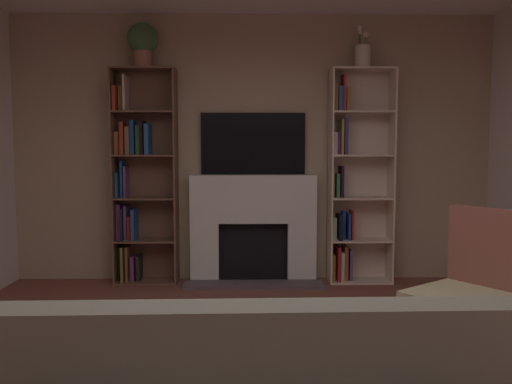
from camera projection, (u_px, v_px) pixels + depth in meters
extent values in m
cube|color=tan|center=(253.00, 149.00, 5.66)|extent=(5.13, 0.06, 2.78)
cube|color=white|center=(205.00, 252.00, 5.62)|extent=(0.30, 0.19, 0.61)
cube|color=white|center=(301.00, 251.00, 5.64)|extent=(0.30, 0.19, 0.61)
cube|color=white|center=(253.00, 199.00, 5.58)|extent=(1.31, 0.19, 0.50)
cube|color=black|center=(253.00, 251.00, 5.68)|extent=(0.72, 0.08, 0.61)
cube|color=#594B53|center=(254.00, 285.00, 5.41)|extent=(1.41, 0.30, 0.03)
cube|color=black|center=(253.00, 144.00, 5.60)|extent=(1.09, 0.06, 0.64)
cube|color=brown|center=(114.00, 177.00, 5.49)|extent=(0.02, 0.29, 2.20)
cube|color=brown|center=(176.00, 177.00, 5.50)|extent=(0.02, 0.29, 2.20)
cube|color=brown|center=(148.00, 176.00, 5.63)|extent=(0.65, 0.02, 2.20)
cube|color=brown|center=(147.00, 281.00, 5.59)|extent=(0.61, 0.29, 0.02)
cube|color=black|center=(121.00, 262.00, 5.61)|extent=(0.03, 0.16, 0.37)
cube|color=olive|center=(124.00, 263.00, 5.57)|extent=(0.02, 0.24, 0.36)
cube|color=brown|center=(128.00, 263.00, 5.59)|extent=(0.03, 0.21, 0.36)
cube|color=#633469|center=(134.00, 268.00, 5.60)|extent=(0.04, 0.19, 0.25)
cube|color=black|center=(139.00, 267.00, 5.60)|extent=(0.04, 0.19, 0.26)
cube|color=brown|center=(146.00, 240.00, 5.55)|extent=(0.61, 0.29, 0.02)
cube|color=#672F77|center=(120.00, 221.00, 5.56)|extent=(0.04, 0.19, 0.37)
cube|color=black|center=(123.00, 224.00, 5.54)|extent=(0.02, 0.23, 0.32)
cube|color=#513F7A|center=(127.00, 222.00, 5.56)|extent=(0.03, 0.19, 0.36)
cube|color=#B4251B|center=(130.00, 227.00, 5.57)|extent=(0.03, 0.18, 0.24)
cube|color=#234B8A|center=(135.00, 224.00, 5.54)|extent=(0.03, 0.24, 0.32)
cube|color=brown|center=(146.00, 198.00, 5.51)|extent=(0.61, 0.29, 0.02)
cube|color=#2A5581|center=(118.00, 185.00, 5.52)|extent=(0.02, 0.20, 0.26)
cube|color=#20539A|center=(123.00, 179.00, 5.54)|extent=(0.02, 0.16, 0.37)
cube|color=#64406A|center=(126.00, 181.00, 5.53)|extent=(0.03, 0.19, 0.32)
cube|color=brown|center=(145.00, 155.00, 5.47)|extent=(0.61, 0.29, 0.02)
cube|color=#9B512C|center=(118.00, 143.00, 5.49)|extent=(0.04, 0.20, 0.23)
cube|color=#B33B28|center=(123.00, 138.00, 5.50)|extent=(0.04, 0.16, 0.33)
cube|color=olive|center=(129.00, 141.00, 5.50)|extent=(0.04, 0.17, 0.28)
cube|color=navy|center=(133.00, 137.00, 5.50)|extent=(0.04, 0.17, 0.35)
cube|color=#396938|center=(139.00, 140.00, 5.50)|extent=(0.04, 0.17, 0.30)
cube|color=black|center=(143.00, 138.00, 5.47)|extent=(0.03, 0.23, 0.34)
cube|color=#245698|center=(148.00, 139.00, 5.47)|extent=(0.04, 0.24, 0.31)
cube|color=brown|center=(144.00, 112.00, 5.44)|extent=(0.61, 0.29, 0.02)
cube|color=#B33424|center=(116.00, 99.00, 5.42)|extent=(0.03, 0.24, 0.25)
cube|color=brown|center=(122.00, 99.00, 5.46)|extent=(0.04, 0.17, 0.26)
cube|color=beige|center=(126.00, 93.00, 5.43)|extent=(0.02, 0.23, 0.36)
cube|color=brown|center=(143.00, 69.00, 5.40)|extent=(0.61, 0.29, 0.02)
cube|color=beige|center=(330.00, 177.00, 5.52)|extent=(0.02, 0.31, 2.20)
cube|color=beige|center=(391.00, 177.00, 5.53)|extent=(0.02, 0.31, 2.20)
cube|color=beige|center=(358.00, 176.00, 5.66)|extent=(0.65, 0.02, 2.20)
cube|color=beige|center=(359.00, 280.00, 5.62)|extent=(0.61, 0.31, 0.02)
cube|color=olive|center=(332.00, 266.00, 5.63)|extent=(0.04, 0.20, 0.27)
cube|color=#B21F23|center=(338.00, 263.00, 5.60)|extent=(0.03, 0.26, 0.36)
cube|color=beige|center=(341.00, 265.00, 5.62)|extent=(0.03, 0.23, 0.29)
cube|color=brown|center=(345.00, 262.00, 5.63)|extent=(0.04, 0.21, 0.36)
cube|color=#653E79|center=(350.00, 264.00, 5.63)|extent=(0.03, 0.20, 0.31)
cube|color=beige|center=(360.00, 240.00, 5.58)|extent=(0.61, 0.31, 0.02)
cube|color=beige|center=(333.00, 228.00, 5.60)|extent=(0.04, 0.20, 0.23)
cube|color=black|center=(339.00, 227.00, 5.57)|extent=(0.04, 0.26, 0.26)
cube|color=#1C4194|center=(343.00, 225.00, 5.61)|extent=(0.03, 0.17, 0.29)
cube|color=navy|center=(348.00, 226.00, 5.58)|extent=(0.02, 0.23, 0.27)
cube|color=#AC2725|center=(351.00, 224.00, 5.59)|extent=(0.02, 0.21, 0.30)
cube|color=beige|center=(360.00, 198.00, 5.54)|extent=(0.61, 0.31, 0.02)
cube|color=#A17037|center=(333.00, 184.00, 5.56)|extent=(0.02, 0.19, 0.27)
cube|color=#397C4A|center=(337.00, 185.00, 5.56)|extent=(0.03, 0.20, 0.24)
cube|color=#28102C|center=(341.00, 181.00, 5.56)|extent=(0.03, 0.20, 0.32)
cube|color=beige|center=(361.00, 155.00, 5.50)|extent=(0.61, 0.31, 0.02)
cube|color=beige|center=(334.00, 143.00, 5.51)|extent=(0.04, 0.23, 0.23)
cube|color=#642575|center=(338.00, 143.00, 5.51)|extent=(0.02, 0.22, 0.24)
cube|color=olive|center=(341.00, 137.00, 5.49)|extent=(0.02, 0.26, 0.36)
cube|color=#503C79|center=(345.00, 136.00, 5.52)|extent=(0.03, 0.20, 0.38)
cube|color=beige|center=(362.00, 112.00, 5.46)|extent=(0.61, 0.31, 0.02)
cube|color=brown|center=(335.00, 98.00, 5.46)|extent=(0.03, 0.24, 0.28)
cube|color=#2E4B85|center=(339.00, 99.00, 5.47)|extent=(0.04, 0.23, 0.25)
cube|color=#B43334|center=(343.00, 93.00, 5.47)|extent=(0.02, 0.22, 0.38)
cube|color=olive|center=(347.00, 100.00, 5.46)|extent=(0.04, 0.24, 0.24)
cube|color=beige|center=(363.00, 69.00, 5.43)|extent=(0.61, 0.31, 0.02)
cylinder|color=#A76A52|center=(143.00, 60.00, 5.38)|extent=(0.18, 0.18, 0.17)
sphere|color=#3F683E|center=(143.00, 38.00, 5.37)|extent=(0.31, 0.31, 0.31)
cylinder|color=beige|center=(363.00, 57.00, 5.42)|extent=(0.16, 0.16, 0.23)
cylinder|color=#4C7F3F|center=(359.00, 37.00, 5.40)|extent=(0.01, 0.01, 0.17)
sphere|color=silver|center=(359.00, 28.00, 5.40)|extent=(0.05, 0.05, 0.05)
cylinder|color=#4C7F3F|center=(366.00, 40.00, 5.37)|extent=(0.01, 0.01, 0.10)
sphere|color=silver|center=(366.00, 34.00, 5.37)|extent=(0.06, 0.06, 0.06)
cylinder|color=#4C7F3F|center=(360.00, 39.00, 5.38)|extent=(0.01, 0.01, 0.13)
sphere|color=silver|center=(360.00, 32.00, 5.38)|extent=(0.04, 0.04, 0.04)
cube|color=#6A685A|center=(241.00, 382.00, 1.71)|extent=(1.87, 0.20, 0.50)
cylinder|color=brown|center=(452.00, 318.00, 3.77)|extent=(0.04, 0.04, 0.41)
cylinder|color=brown|center=(473.00, 360.00, 3.03)|extent=(0.04, 0.04, 0.41)
cylinder|color=brown|center=(400.00, 335.00, 3.43)|extent=(0.04, 0.04, 0.41)
cube|color=tan|center=(463.00, 299.00, 3.38)|extent=(0.82, 0.81, 0.08)
cube|color=brown|center=(462.00, 308.00, 3.38)|extent=(0.82, 0.81, 0.04)
cube|color=brown|center=(488.00, 253.00, 3.52)|extent=(0.37, 0.48, 0.60)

